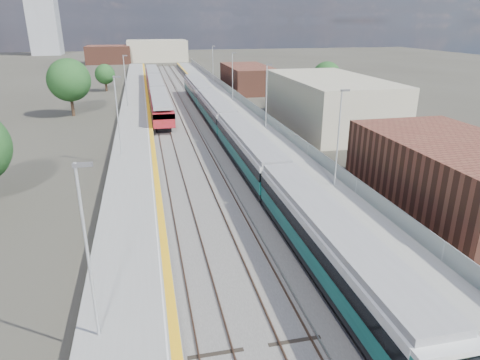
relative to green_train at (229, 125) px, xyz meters
name	(u,v)px	position (x,y,z in m)	size (l,w,h in m)	color
ground	(203,124)	(-1.50, 10.61, -2.09)	(320.00, 320.00, 0.00)	#47443A
ballast_bed	(185,120)	(-3.75, 13.11, -2.06)	(10.50, 155.00, 0.06)	#565451
tracks	(188,117)	(-3.15, 14.79, -1.99)	(8.96, 160.00, 0.17)	#4C3323
platform_right	(237,114)	(3.78, 13.10, -1.56)	(4.70, 155.00, 8.52)	slate
platform_left	(135,119)	(-10.55, 13.10, -1.57)	(4.30, 155.00, 8.52)	slate
buildings	(104,29)	(-19.62, 99.21, 8.61)	(72.00, 185.50, 40.00)	brown
green_train	(229,125)	(0.00, 0.00, 0.00)	(2.70, 75.20, 2.97)	black
red_train	(156,88)	(-7.00, 32.18, -0.08)	(2.70, 54.86, 3.41)	black
tree_b	(69,80)	(-19.53, 19.79, 3.12)	(6.11, 6.11, 8.28)	#382619
tree_c	(105,74)	(-16.38, 43.48, 1.23)	(3.90, 3.90, 5.28)	#382619
tree_d	(326,76)	(21.89, 23.64, 2.15)	(4.97, 4.97, 6.74)	#382619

